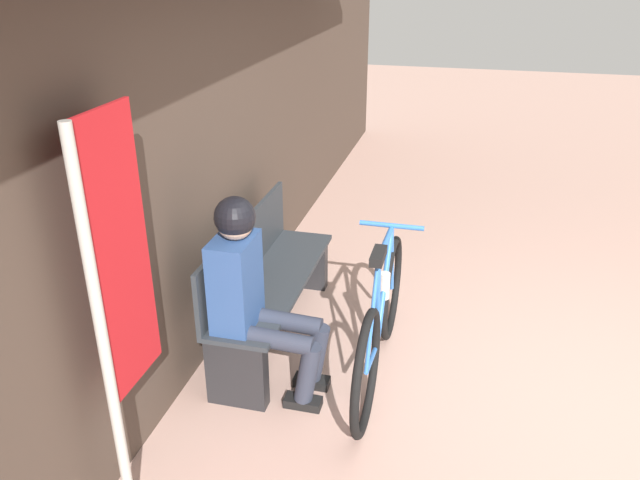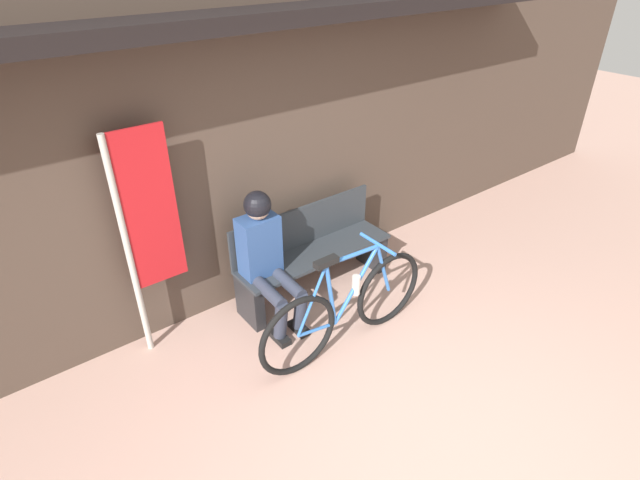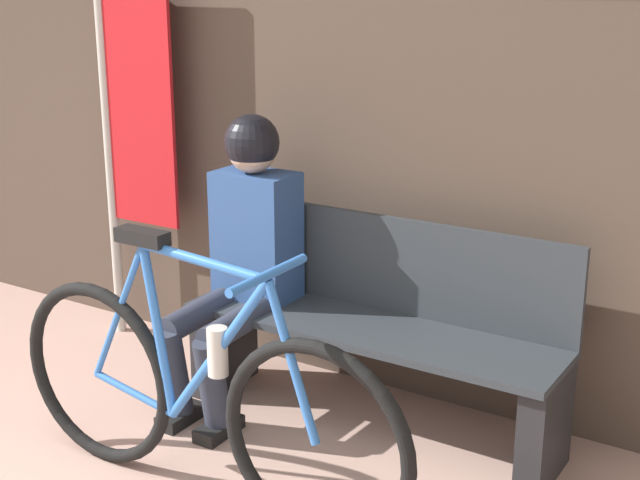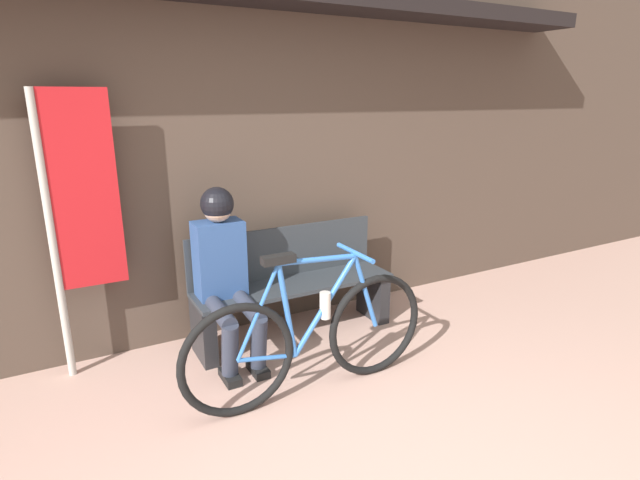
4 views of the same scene
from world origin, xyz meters
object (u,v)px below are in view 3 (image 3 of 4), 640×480
park_bench_near (375,334)px  person_seated (243,244)px  bicycle (198,398)px  banner_pole (130,112)px

park_bench_near → person_seated: size_ratio=1.26×
bicycle → banner_pole: size_ratio=0.89×
park_bench_near → bicycle: bearing=-107.4°
banner_pole → person_seated: bearing=-17.8°
person_seated → banner_pole: (-0.87, 0.28, 0.45)m
person_seated → banner_pole: bearing=162.2°
park_bench_near → person_seated: bearing=-168.9°
bicycle → person_seated: 0.83m
person_seated → park_bench_near: bearing=11.1°
bicycle → person_seated: person_seated is taller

